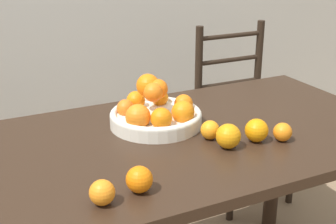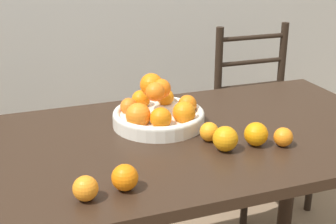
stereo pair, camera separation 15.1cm
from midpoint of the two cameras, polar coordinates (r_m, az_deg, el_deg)
dining_table at (r=1.54m, az=0.28°, el=-7.03°), size 1.75×0.81×0.75m
fruit_bowl at (r=1.60m, az=1.48°, el=-0.05°), size 0.32×0.32×0.18m
orange_loose_0 at (r=1.52m, az=16.68°, el=-3.00°), size 0.06×0.06×0.06m
orange_loose_1 at (r=1.18m, az=-6.39°, el=-9.34°), size 0.06×0.06×0.06m
orange_loose_2 at (r=1.50m, az=7.93°, el=-2.46°), size 0.06×0.06×0.06m
orange_loose_3 at (r=1.50m, az=13.55°, el=-2.70°), size 0.08×0.08×0.08m
orange_loose_4 at (r=1.44m, az=10.01°, el=-3.30°), size 0.08×0.08×0.08m
orange_loose_5 at (r=1.21m, az=-1.72°, el=-8.08°), size 0.07×0.07×0.07m
chair_right at (r=2.51m, az=12.95°, el=-0.82°), size 0.43×0.41×0.93m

